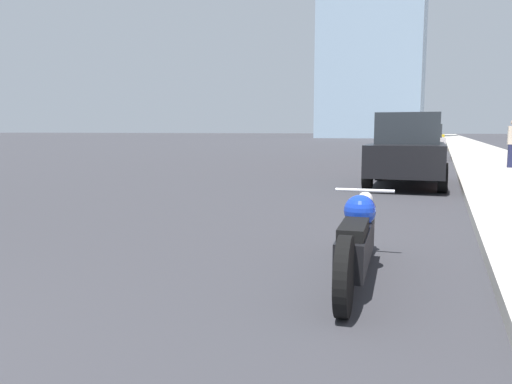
{
  "coord_description": "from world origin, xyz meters",
  "views": [
    {
      "loc": [
        4.05,
        -0.04,
        1.38
      ],
      "look_at": [
        1.67,
        6.41,
        0.52
      ],
      "focal_mm": 35.0,
      "sensor_mm": 36.0,
      "label": 1
    }
  ],
  "objects_px": {
    "parked_car_black": "(408,150)",
    "parked_car_silver": "(424,142)",
    "parked_car_green": "(432,136)",
    "parked_car_yellow": "(430,137)",
    "motorcycle": "(357,239)"
  },
  "relations": [
    {
      "from": "parked_car_silver",
      "to": "parked_car_yellow",
      "type": "bearing_deg",
      "value": 87.48
    },
    {
      "from": "parked_car_yellow",
      "to": "parked_car_silver",
      "type": "bearing_deg",
      "value": -92.11
    },
    {
      "from": "parked_car_black",
      "to": "parked_car_silver",
      "type": "height_order",
      "value": "parked_car_black"
    },
    {
      "from": "parked_car_black",
      "to": "parked_car_silver",
      "type": "xyz_separation_m",
      "value": [
        -0.01,
        12.7,
        -0.07
      ]
    },
    {
      "from": "motorcycle",
      "to": "parked_car_silver",
      "type": "xyz_separation_m",
      "value": [
        -0.08,
        21.0,
        0.43
      ]
    },
    {
      "from": "motorcycle",
      "to": "parked_car_black",
      "type": "bearing_deg",
      "value": 86.65
    },
    {
      "from": "parked_car_black",
      "to": "parked_car_yellow",
      "type": "bearing_deg",
      "value": 89.07
    },
    {
      "from": "motorcycle",
      "to": "parked_car_yellow",
      "type": "relative_size",
      "value": 0.59
    },
    {
      "from": "parked_car_black",
      "to": "parked_car_yellow",
      "type": "height_order",
      "value": "parked_car_black"
    },
    {
      "from": "parked_car_silver",
      "to": "parked_car_green",
      "type": "xyz_separation_m",
      "value": [
        -0.05,
        23.84,
        -0.01
      ]
    },
    {
      "from": "motorcycle",
      "to": "parked_car_yellow",
      "type": "bearing_deg",
      "value": 86.21
    },
    {
      "from": "parked_car_black",
      "to": "parked_car_yellow",
      "type": "relative_size",
      "value": 0.95
    },
    {
      "from": "parked_car_black",
      "to": "parked_car_yellow",
      "type": "distance_m",
      "value": 23.41
    },
    {
      "from": "motorcycle",
      "to": "parked_car_black",
      "type": "xyz_separation_m",
      "value": [
        -0.07,
        8.29,
        0.5
      ]
    },
    {
      "from": "parked_car_silver",
      "to": "parked_car_yellow",
      "type": "height_order",
      "value": "parked_car_yellow"
    }
  ]
}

